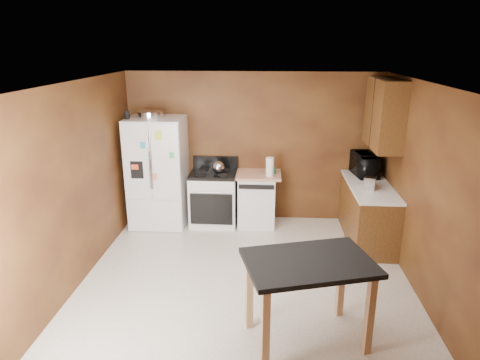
# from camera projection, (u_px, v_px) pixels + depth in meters

# --- Properties ---
(floor) EXTENTS (4.50, 4.50, 0.00)m
(floor) POSITION_uv_depth(u_px,v_px,m) (245.00, 285.00, 5.43)
(floor) COLOR white
(floor) RESTS_ON ground
(ceiling) EXTENTS (4.50, 4.50, 0.00)m
(ceiling) POSITION_uv_depth(u_px,v_px,m) (246.00, 84.00, 4.67)
(ceiling) COLOR white
(ceiling) RESTS_ON ground
(wall_back) EXTENTS (4.20, 0.00, 4.20)m
(wall_back) POSITION_uv_depth(u_px,v_px,m) (253.00, 148.00, 7.19)
(wall_back) COLOR brown
(wall_back) RESTS_ON ground
(wall_front) EXTENTS (4.20, 0.00, 4.20)m
(wall_front) POSITION_uv_depth(u_px,v_px,m) (227.00, 301.00, 2.91)
(wall_front) COLOR brown
(wall_front) RESTS_ON ground
(wall_left) EXTENTS (0.00, 4.50, 4.50)m
(wall_left) POSITION_uv_depth(u_px,v_px,m) (73.00, 188.00, 5.19)
(wall_left) COLOR brown
(wall_left) RESTS_ON ground
(wall_right) EXTENTS (0.00, 4.50, 4.50)m
(wall_right) POSITION_uv_depth(u_px,v_px,m) (428.00, 196.00, 4.91)
(wall_right) COLOR brown
(wall_right) RESTS_ON ground
(roasting_pan) EXTENTS (0.40, 0.40, 0.10)m
(roasting_pan) POSITION_uv_depth(u_px,v_px,m) (151.00, 114.00, 6.77)
(roasting_pan) COLOR silver
(roasting_pan) RESTS_ON refrigerator
(pen_cup) EXTENTS (0.08, 0.08, 0.12)m
(pen_cup) POSITION_uv_depth(u_px,v_px,m) (127.00, 115.00, 6.64)
(pen_cup) COLOR black
(pen_cup) RESTS_ON refrigerator
(kettle) EXTENTS (0.20, 0.20, 0.20)m
(kettle) POSITION_uv_depth(u_px,v_px,m) (218.00, 167.00, 6.96)
(kettle) COLOR silver
(kettle) RESTS_ON gas_range
(paper_towel) EXTENTS (0.13, 0.13, 0.30)m
(paper_towel) POSITION_uv_depth(u_px,v_px,m) (270.00, 167.00, 6.84)
(paper_towel) COLOR white
(paper_towel) RESTS_ON dishwasher
(green_canister) EXTENTS (0.13, 0.13, 0.11)m
(green_canister) POSITION_uv_depth(u_px,v_px,m) (273.00, 170.00, 6.98)
(green_canister) COLOR #3EA35F
(green_canister) RESTS_ON dishwasher
(toaster) EXTENTS (0.23, 0.29, 0.19)m
(toaster) POSITION_uv_depth(u_px,v_px,m) (370.00, 182.00, 6.23)
(toaster) COLOR silver
(toaster) RESTS_ON right_cabinets
(microwave) EXTENTS (0.48, 0.64, 0.32)m
(microwave) POSITION_uv_depth(u_px,v_px,m) (365.00, 165.00, 6.84)
(microwave) COLOR black
(microwave) RESTS_ON right_cabinets
(refrigerator) EXTENTS (0.90, 0.80, 1.80)m
(refrigerator) POSITION_uv_depth(u_px,v_px,m) (158.00, 172.00, 7.03)
(refrigerator) COLOR white
(refrigerator) RESTS_ON ground
(gas_range) EXTENTS (0.76, 0.68, 1.10)m
(gas_range) POSITION_uv_depth(u_px,v_px,m) (214.00, 197.00, 7.16)
(gas_range) COLOR white
(gas_range) RESTS_ON ground
(dishwasher) EXTENTS (0.78, 0.63, 0.89)m
(dishwasher) POSITION_uv_depth(u_px,v_px,m) (257.00, 198.00, 7.14)
(dishwasher) COLOR white
(dishwasher) RESTS_ON ground
(right_cabinets) EXTENTS (0.63, 1.58, 2.45)m
(right_cabinets) POSITION_uv_depth(u_px,v_px,m) (373.00, 184.00, 6.44)
(right_cabinets) COLOR brown
(right_cabinets) RESTS_ON ground
(island) EXTENTS (1.41, 1.13, 0.91)m
(island) POSITION_uv_depth(u_px,v_px,m) (308.00, 273.00, 4.20)
(island) COLOR black
(island) RESTS_ON ground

